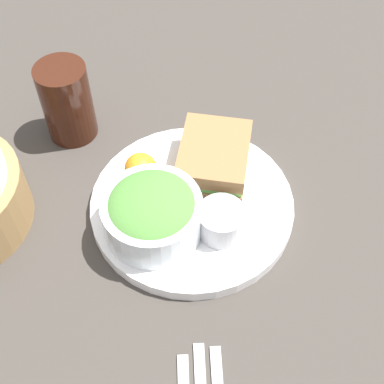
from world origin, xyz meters
The scene contains 7 objects.
ground_plane centered at (0.00, 0.00, 0.00)m, with size 4.00×4.00×0.00m, color #3D3833.
plate centered at (0.00, 0.00, 0.01)m, with size 0.26×0.26×0.02m, color white.
sandwich centered at (0.05, -0.02, 0.04)m, with size 0.11×0.09×0.05m.
salad_bowl centered at (-0.05, 0.04, 0.05)m, with size 0.12×0.12×0.06m.
dressing_cup centered at (-0.04, -0.04, 0.04)m, with size 0.06×0.06×0.04m, color #B7B7BC.
orange_wedge centered at (0.02, 0.07, 0.04)m, with size 0.04×0.04×0.04m, color orange.
drink_glass centered at (0.11, 0.20, 0.06)m, with size 0.07×0.07×0.12m, color #38190F.
Camera 1 is at (-0.40, -0.07, 0.57)m, focal length 50.00 mm.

